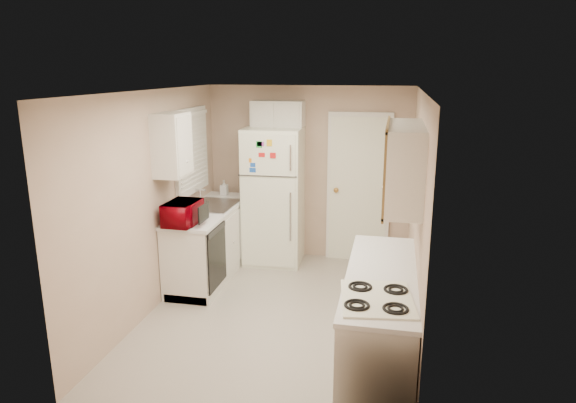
# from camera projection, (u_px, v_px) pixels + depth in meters

# --- Properties ---
(floor) EXTENTS (3.80, 3.80, 0.00)m
(floor) POSITION_uv_depth(u_px,v_px,m) (279.00, 314.00, 5.64)
(floor) COLOR #BFB5A9
(floor) RESTS_ON ground
(ceiling) EXTENTS (3.80, 3.80, 0.00)m
(ceiling) POSITION_uv_depth(u_px,v_px,m) (278.00, 91.00, 5.04)
(ceiling) COLOR white
(ceiling) RESTS_ON floor
(wall_left) EXTENTS (3.80, 3.80, 0.00)m
(wall_left) POSITION_uv_depth(u_px,v_px,m) (154.00, 202.00, 5.62)
(wall_left) COLOR tan
(wall_left) RESTS_ON floor
(wall_right) EXTENTS (3.80, 3.80, 0.00)m
(wall_right) POSITION_uv_depth(u_px,v_px,m) (416.00, 216.00, 5.06)
(wall_right) COLOR tan
(wall_right) RESTS_ON floor
(wall_back) EXTENTS (2.80, 2.80, 0.00)m
(wall_back) POSITION_uv_depth(u_px,v_px,m) (309.00, 173.00, 7.14)
(wall_back) COLOR tan
(wall_back) RESTS_ON floor
(wall_front) EXTENTS (2.80, 2.80, 0.00)m
(wall_front) POSITION_uv_depth(u_px,v_px,m) (217.00, 280.00, 3.54)
(wall_front) COLOR tan
(wall_front) RESTS_ON floor
(left_counter) EXTENTS (0.60, 1.80, 0.90)m
(left_counter) POSITION_uv_depth(u_px,v_px,m) (211.00, 242.00, 6.60)
(left_counter) COLOR silver
(left_counter) RESTS_ON floor
(dishwasher) EXTENTS (0.03, 0.58, 0.72)m
(dishwasher) POSITION_uv_depth(u_px,v_px,m) (216.00, 257.00, 5.96)
(dishwasher) COLOR black
(dishwasher) RESTS_ON floor
(sink) EXTENTS (0.54, 0.74, 0.16)m
(sink) POSITION_uv_depth(u_px,v_px,m) (214.00, 208.00, 6.64)
(sink) COLOR gray
(sink) RESTS_ON left_counter
(microwave) EXTENTS (0.49, 0.28, 0.32)m
(microwave) POSITION_uv_depth(u_px,v_px,m) (183.00, 212.00, 5.78)
(microwave) COLOR #82000B
(microwave) RESTS_ON left_counter
(soap_bottle) EXTENTS (0.09, 0.10, 0.21)m
(soap_bottle) POSITION_uv_depth(u_px,v_px,m) (224.00, 188.00, 7.16)
(soap_bottle) COLOR silver
(soap_bottle) RESTS_ON left_counter
(window_blinds) EXTENTS (0.10, 0.98, 1.08)m
(window_blinds) POSITION_uv_depth(u_px,v_px,m) (192.00, 151.00, 6.50)
(window_blinds) COLOR silver
(window_blinds) RESTS_ON wall_left
(upper_cabinet_left) EXTENTS (0.30, 0.45, 0.70)m
(upper_cabinet_left) POSITION_uv_depth(u_px,v_px,m) (172.00, 145.00, 5.64)
(upper_cabinet_left) COLOR silver
(upper_cabinet_left) RESTS_ON wall_left
(refrigerator) EXTENTS (0.79, 0.77, 1.86)m
(refrigerator) POSITION_uv_depth(u_px,v_px,m) (274.00, 196.00, 7.01)
(refrigerator) COLOR white
(refrigerator) RESTS_ON floor
(cabinet_over_fridge) EXTENTS (0.70, 0.30, 0.40)m
(cabinet_over_fridge) POSITION_uv_depth(u_px,v_px,m) (278.00, 116.00, 6.88)
(cabinet_over_fridge) COLOR silver
(cabinet_over_fridge) RESTS_ON wall_back
(interior_door) EXTENTS (0.86, 0.06, 2.08)m
(interior_door) POSITION_uv_depth(u_px,v_px,m) (358.00, 189.00, 7.01)
(interior_door) COLOR white
(interior_door) RESTS_ON floor
(right_counter) EXTENTS (0.60, 2.00, 0.90)m
(right_counter) POSITION_uv_depth(u_px,v_px,m) (379.00, 320.00, 4.55)
(right_counter) COLOR silver
(right_counter) RESTS_ON floor
(stove) EXTENTS (0.62, 0.73, 0.81)m
(stove) POSITION_uv_depth(u_px,v_px,m) (374.00, 357.00, 4.05)
(stove) COLOR white
(stove) RESTS_ON floor
(upper_cabinet_right) EXTENTS (0.30, 1.20, 0.70)m
(upper_cabinet_right) POSITION_uv_depth(u_px,v_px,m) (405.00, 165.00, 4.47)
(upper_cabinet_right) COLOR silver
(upper_cabinet_right) RESTS_ON wall_right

